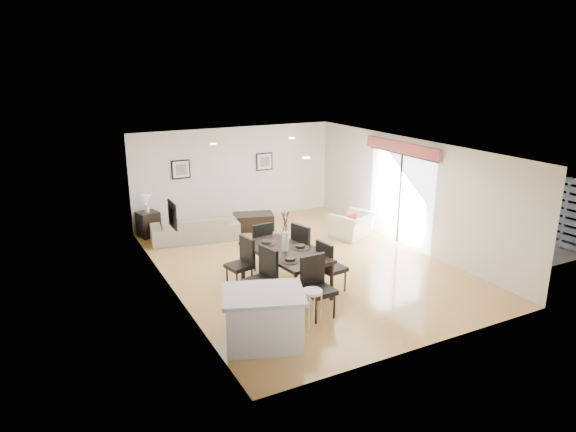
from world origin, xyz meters
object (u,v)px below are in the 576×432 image
dining_chair_efar (304,247)px  dining_chair_foot (260,243)px  armchair (353,225)px  sofa (195,228)px  kitchen_island (264,318)px  dining_chair_wfar (243,260)px  bar_stool (312,296)px  dining_table (285,255)px  dining_chair_enear (329,264)px  dining_chair_wnear (263,275)px  coffee_table (253,221)px  side_table (148,224)px  dining_chair_head (316,283)px

dining_chair_efar → dining_chair_foot: (-0.70, 0.77, -0.04)m
armchair → dining_chair_efar: bearing=13.5°
sofa → kitchen_island: 5.53m
dining_chair_wfar → bar_stool: 2.26m
dining_table → dining_chair_wfar: (-0.71, 0.52, -0.17)m
dining_chair_enear → kitchen_island: (-1.99, -1.21, -0.13)m
dining_chair_wnear → bar_stool: size_ratio=1.50×
bar_stool → sofa: bearing=93.4°
armchair → coffee_table: size_ratio=0.94×
dining_chair_wnear → kitchen_island: dining_chair_wnear is taller
dining_chair_enear → dining_chair_wnear: bearing=80.7°
sofa → side_table: side_table is taller
sofa → armchair: (3.75, -1.70, 0.01)m
dining_table → side_table: bearing=101.7°
dining_table → dining_chair_enear: size_ratio=1.98×
sofa → armchair: bearing=164.8°
armchair → dining_chair_wfar: size_ratio=0.98×
dining_chair_wfar → coffee_table: bearing=141.3°
dining_chair_wfar → bar_stool: bearing=-3.2°
dining_chair_wfar → dining_chair_foot: size_ratio=0.97×
sofa → armchair: 4.12m
sofa → dining_table: bearing=109.6°
dining_chair_wnear → dining_chair_foot: (0.71, 1.71, -0.04)m
dining_chair_wnear → kitchen_island: 1.38m
dining_table → dining_chair_foot: bearing=81.3°
dining_chair_efar → bar_stool: (-1.08, -2.19, 0.00)m
dining_chair_efar → kitchen_island: (-1.98, -2.19, -0.18)m
dining_table → bar_stool: dining_table is taller
dining_chair_head → bar_stool: dining_chair_head is taller
dining_table → kitchen_island: bearing=-135.1°
dining_chair_efar → kitchen_island: size_ratio=0.73×
armchair → sofa: bearing=-45.2°
dining_table → side_table: 4.95m
kitchen_island → dining_chair_enear: bearing=51.4°
dining_table → dining_chair_foot: size_ratio=1.97×
dining_chair_foot → dining_chair_wfar: bearing=41.5°
armchair → dining_table: size_ratio=0.48×
dining_chair_enear → side_table: bearing=17.2°
dining_chair_wfar → sofa: bearing=167.9°
dining_table → dining_chair_efar: dining_chair_efar is taller
dining_chair_enear → dining_chair_head: (-0.71, -0.72, 0.03)m
dining_chair_foot → coffee_table: size_ratio=0.99×
dining_table → dining_chair_foot: dining_chair_foot is taller
kitchen_island → dining_chair_foot: bearing=86.6°
dining_chair_head → dining_chair_foot: bearing=85.7°
sofa → dining_chair_efar: (1.40, -3.30, 0.32)m
dining_chair_enear → dining_table: bearing=46.2°
armchair → coffee_table: 2.75m
dining_chair_enear → side_table: size_ratio=1.60×
dining_chair_wnear → dining_table: bearing=110.2°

